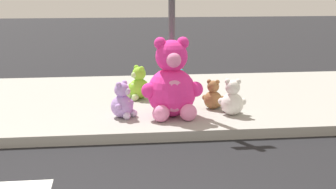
% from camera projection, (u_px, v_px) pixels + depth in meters
% --- Properties ---
extents(sidewalk, '(28.00, 4.40, 0.15)m').
position_uv_depth(sidewalk, '(111.00, 102.00, 8.86)').
color(sidewalk, '#9E9B93').
rests_on(sidewalk, ground_plane).
extents(sign_pole, '(0.56, 0.11, 3.20)m').
position_uv_depth(sign_pole, '(172.00, 4.00, 7.81)').
color(sign_pole, '#4C4C51').
rests_on(sign_pole, sidewalk).
extents(plush_pink_large, '(0.95, 0.83, 1.24)m').
position_uv_depth(plush_pink_large, '(172.00, 85.00, 7.50)').
color(plush_pink_large, '#F22D93').
rests_on(plush_pink_large, sidewalk).
extents(plush_lavender, '(0.41, 0.40, 0.57)m').
position_uv_depth(plush_lavender, '(123.00, 103.00, 7.51)').
color(plush_lavender, '#B28CD8').
rests_on(plush_lavender, sidewalk).
extents(plush_teal, '(0.34, 0.34, 0.48)m').
position_uv_depth(plush_teal, '(180.00, 85.00, 9.05)').
color(plush_teal, teal).
rests_on(plush_teal, sidewalk).
extents(plush_brown, '(0.36, 0.35, 0.49)m').
position_uv_depth(plush_brown, '(213.00, 97.00, 8.05)').
color(plush_brown, olive).
rests_on(plush_brown, sidewalk).
extents(plush_lime, '(0.44, 0.42, 0.60)m').
position_uv_depth(plush_lime, '(138.00, 86.00, 8.73)').
color(plush_lime, '#8CD133').
rests_on(plush_lime, sidewalk).
extents(plush_white, '(0.44, 0.41, 0.58)m').
position_uv_depth(plush_white, '(232.00, 100.00, 7.68)').
color(plush_white, white).
rests_on(plush_white, sidewalk).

